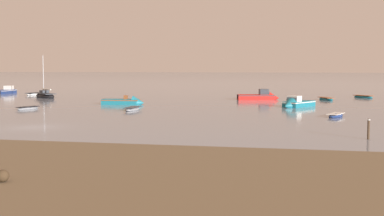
# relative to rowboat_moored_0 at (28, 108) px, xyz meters

# --- Properties ---
(ground_plane) EXTENTS (800.00, 800.00, 0.00)m
(ground_plane) POSITION_rel_rowboat_moored_0_xyz_m (10.01, -16.80, -0.13)
(ground_plane) COLOR gray
(tidal_rock_left) EXTENTS (0.53, 0.53, 0.53)m
(tidal_rock_left) POSITION_rel_rowboat_moored_0_xyz_m (19.89, -37.13, 0.41)
(tidal_rock_left) COLOR #402F1E
(tidal_rock_left) RESTS_ON mudflat_shore
(rowboat_moored_0) EXTENTS (2.07, 3.21, 0.48)m
(rowboat_moored_0) POSITION_rel_rowboat_moored_0_xyz_m (0.00, 0.00, 0.00)
(rowboat_moored_0) COLOR gray
(rowboat_moored_0) RESTS_ON ground
(rowboat_moored_1) EXTENTS (1.75, 4.17, 0.64)m
(rowboat_moored_1) POSITION_rel_rowboat_moored_0_xyz_m (-14.94, 28.49, 0.04)
(rowboat_moored_1) COLOR white
(rowboat_moored_1) RESTS_ON ground
(rowboat_moored_2) EXTENTS (2.71, 3.98, 0.60)m
(rowboat_moored_2) POSITION_rel_rowboat_moored_0_xyz_m (36.14, 25.09, 0.03)
(rowboat_moored_2) COLOR #197084
(rowboat_moored_2) RESTS_ON ground
(motorboat_moored_0) EXTENTS (5.89, 2.30, 1.97)m
(motorboat_moored_0) POSITION_rel_rowboat_moored_0_xyz_m (9.08, 10.00, 0.14)
(motorboat_moored_0) COLOR #197084
(motorboat_moored_0) RESTS_ON ground
(rowboat_moored_3) EXTENTS (3.42, 3.54, 0.58)m
(rowboat_moored_3) POSITION_rel_rowboat_moored_0_xyz_m (42.44, 32.37, 0.03)
(rowboat_moored_3) COLOR #197084
(rowboat_moored_3) RESTS_ON ground
(motorboat_moored_1) EXTENTS (4.65, 5.94, 2.18)m
(motorboat_moored_1) POSITION_rel_rowboat_moored_0_xyz_m (31.62, 10.21, 0.20)
(motorboat_moored_1) COLOR #197084
(motorboat_moored_1) RESTS_ON ground
(motorboat_moored_3) EXTENTS (2.53, 5.97, 2.21)m
(motorboat_moored_3) POSITION_rel_rowboat_moored_0_xyz_m (-22.90, 33.06, 0.20)
(motorboat_moored_3) COLOR navy
(motorboat_moored_3) RESTS_ON ground
(rowboat_moored_5) EXTENTS (1.33, 3.56, 0.56)m
(rowboat_moored_5) POSITION_rel_rowboat_moored_0_xyz_m (12.85, 1.22, 0.02)
(rowboat_moored_5) COLOR gray
(rowboat_moored_5) RESTS_ON ground
(motorboat_moored_5) EXTENTS (6.83, 3.71, 2.46)m
(motorboat_moored_5) POSITION_rel_rowboat_moored_0_xyz_m (26.36, 24.02, 0.24)
(motorboat_moored_5) COLOR red
(motorboat_moored_5) RESTS_ON ground
(rowboat_moored_6) EXTENTS (2.15, 3.45, 0.52)m
(rowboat_moored_6) POSITION_rel_rowboat_moored_0_xyz_m (35.83, -1.99, 0.01)
(rowboat_moored_6) COLOR navy
(rowboat_moored_6) RESTS_ON ground
(sailboat_moored_1) EXTENTS (6.20, 5.89, 7.32)m
(sailboat_moored_1) POSITION_rel_rowboat_moored_0_xyz_m (-9.46, 22.22, 0.19)
(sailboat_moored_1) COLOR black
(sailboat_moored_1) RESTS_ON ground
(mooring_post_near) EXTENTS (0.22, 0.22, 1.63)m
(mooring_post_near) POSITION_rel_rowboat_moored_0_xyz_m (37.01, -18.41, 0.57)
(mooring_post_near) COLOR #443323
(mooring_post_near) RESTS_ON ground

